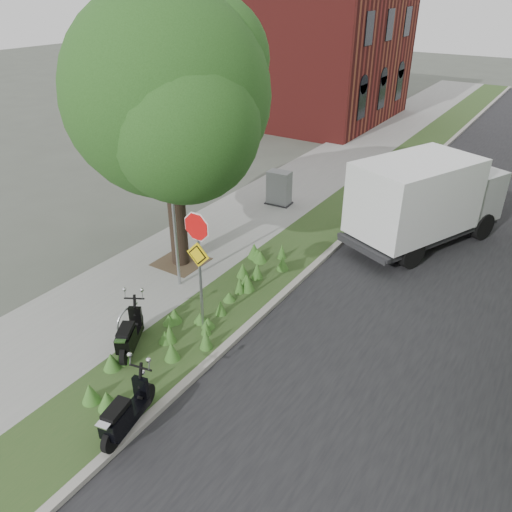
{
  "coord_description": "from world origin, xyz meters",
  "views": [
    {
      "loc": [
        5.16,
        -7.1,
        7.64
      ],
      "look_at": [
        -1.11,
        2.56,
        1.3
      ],
      "focal_mm": 35.0,
      "sensor_mm": 36.0,
      "label": 1
    }
  ],
  "objects_px": {
    "box_truck": "(425,197)",
    "utility_cabinet": "(279,188)",
    "scooter_near": "(129,338)",
    "sign_assembly": "(198,248)",
    "scooter_far": "(123,418)"
  },
  "relations": [
    {
      "from": "sign_assembly",
      "to": "box_truck",
      "type": "relative_size",
      "value": 0.55
    },
    {
      "from": "scooter_near",
      "to": "box_truck",
      "type": "relative_size",
      "value": 0.25
    },
    {
      "from": "sign_assembly",
      "to": "scooter_near",
      "type": "height_order",
      "value": "sign_assembly"
    },
    {
      "from": "scooter_near",
      "to": "scooter_far",
      "type": "bearing_deg",
      "value": -46.96
    },
    {
      "from": "utility_cabinet",
      "to": "sign_assembly",
      "type": "bearing_deg",
      "value": -72.65
    },
    {
      "from": "sign_assembly",
      "to": "scooter_far",
      "type": "relative_size",
      "value": 1.94
    },
    {
      "from": "scooter_far",
      "to": "box_truck",
      "type": "xyz_separation_m",
      "value": [
        2.18,
        11.1,
        1.12
      ]
    },
    {
      "from": "scooter_near",
      "to": "box_truck",
      "type": "bearing_deg",
      "value": 67.69
    },
    {
      "from": "sign_assembly",
      "to": "utility_cabinet",
      "type": "xyz_separation_m",
      "value": [
        -2.44,
        7.81,
        -1.59
      ]
    },
    {
      "from": "sign_assembly",
      "to": "scooter_far",
      "type": "distance_m",
      "value": 3.97
    },
    {
      "from": "scooter_far",
      "to": "sign_assembly",
      "type": "bearing_deg",
      "value": 103.75
    },
    {
      "from": "scooter_far",
      "to": "utility_cabinet",
      "type": "height_order",
      "value": "utility_cabinet"
    },
    {
      "from": "box_truck",
      "to": "utility_cabinet",
      "type": "bearing_deg",
      "value": 178.67
    },
    {
      "from": "sign_assembly",
      "to": "scooter_near",
      "type": "distance_m",
      "value": 2.6
    },
    {
      "from": "scooter_near",
      "to": "utility_cabinet",
      "type": "relative_size",
      "value": 1.15
    }
  ]
}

